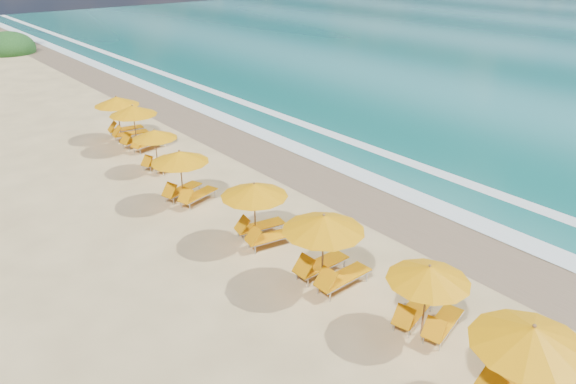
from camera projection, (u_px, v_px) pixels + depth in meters
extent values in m
plane|color=#D6BA7E|center=(288.00, 220.00, 21.11)|extent=(160.00, 160.00, 0.00)
cube|color=#80694C|center=(359.00, 193.00, 23.40)|extent=(4.00, 160.00, 0.01)
cube|color=white|center=(382.00, 183.00, 24.25)|extent=(1.20, 160.00, 0.01)
cube|color=white|center=(424.00, 168.00, 25.97)|extent=(0.80, 160.00, 0.01)
cylinder|color=olive|center=(523.00, 375.00, 11.77)|extent=(0.06, 0.06, 2.53)
cone|color=orange|center=(532.00, 337.00, 11.33)|extent=(2.92, 2.92, 0.51)
sphere|color=olive|center=(535.00, 326.00, 11.21)|extent=(0.09, 0.09, 0.09)
cylinder|color=olive|center=(425.00, 302.00, 14.45)|extent=(0.05, 0.05, 2.18)
cone|color=orange|center=(429.00, 274.00, 14.07)|extent=(2.71, 2.71, 0.44)
sphere|color=olive|center=(430.00, 266.00, 13.97)|extent=(0.08, 0.08, 0.08)
cylinder|color=olive|center=(323.00, 252.00, 16.50)|extent=(0.06, 0.06, 2.46)
cone|color=orange|center=(324.00, 223.00, 16.07)|extent=(2.59, 2.59, 0.50)
sphere|color=olive|center=(324.00, 215.00, 15.95)|extent=(0.09, 0.09, 0.09)
cylinder|color=olive|center=(255.00, 214.00, 18.99)|extent=(0.06, 0.06, 2.30)
cone|color=orange|center=(254.00, 190.00, 18.59)|extent=(2.75, 2.75, 0.46)
sphere|color=olive|center=(254.00, 183.00, 18.48)|extent=(0.08, 0.08, 0.08)
cylinder|color=olive|center=(182.00, 178.00, 21.95)|extent=(0.06, 0.06, 2.29)
cone|color=orange|center=(180.00, 157.00, 21.55)|extent=(2.90, 2.90, 0.46)
sphere|color=olive|center=(179.00, 151.00, 21.45)|extent=(0.08, 0.08, 0.08)
cylinder|color=olive|center=(156.00, 151.00, 25.20)|extent=(0.05, 0.05, 2.03)
cone|color=orange|center=(154.00, 134.00, 24.84)|extent=(2.65, 2.65, 0.41)
sphere|color=olive|center=(154.00, 129.00, 24.75)|extent=(0.07, 0.07, 0.07)
cylinder|color=olive|center=(135.00, 129.00, 27.77)|extent=(0.06, 0.06, 2.36)
cone|color=orange|center=(133.00, 110.00, 27.36)|extent=(2.86, 2.86, 0.47)
sphere|color=olive|center=(132.00, 105.00, 27.25)|extent=(0.08, 0.08, 0.08)
cylinder|color=olive|center=(119.00, 118.00, 29.43)|extent=(0.06, 0.06, 2.34)
cone|color=orange|center=(116.00, 101.00, 29.02)|extent=(2.73, 2.73, 0.47)
sphere|color=olive|center=(116.00, 96.00, 28.91)|extent=(0.08, 0.08, 0.08)
ellipsoid|color=#163D14|center=(9.00, 48.00, 53.14)|extent=(5.00, 5.00, 3.25)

